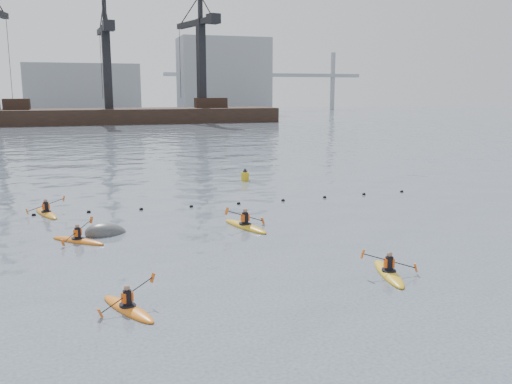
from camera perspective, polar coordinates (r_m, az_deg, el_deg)
The scene contains 10 objects.
float_line at distance 33.33m, azimuth -9.44°, elevation -1.61°, with size 33.24×0.73×0.24m.
barge_pier at distance 119.95m, azimuth -15.28°, elevation 7.88°, with size 72.00×19.30×29.50m.
skyline at distance 160.20m, azimuth -15.12°, elevation 11.14°, with size 141.00×28.00×22.00m.
kayaker_0 at distance 18.50m, azimuth -13.35°, elevation -11.73°, with size 1.95×3.01×1.14m.
kayaker_1 at distance 21.82m, azimuth 13.80°, elevation -8.21°, with size 2.22×3.36×1.16m.
kayaker_2 at distance 26.99m, azimuth -18.22°, elevation -4.81°, with size 2.69×2.48×1.12m.
kayaker_3 at distance 28.27m, azimuth -1.15°, elevation -3.53°, with size 2.38×3.61×1.34m.
kayaker_5 at distance 33.41m, azimuth -21.20°, elevation -2.05°, with size 2.13×3.30×1.10m.
mooring_buoy at distance 28.05m, azimuth -15.47°, elevation -4.27°, with size 2.18×1.29×1.09m, color #3D4042.
nav_buoy at distance 42.78m, azimuth -1.16°, elevation 1.68°, with size 0.63×0.63×1.14m.
Camera 1 is at (-4.87, -9.75, 7.07)m, focal length 38.00 mm.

